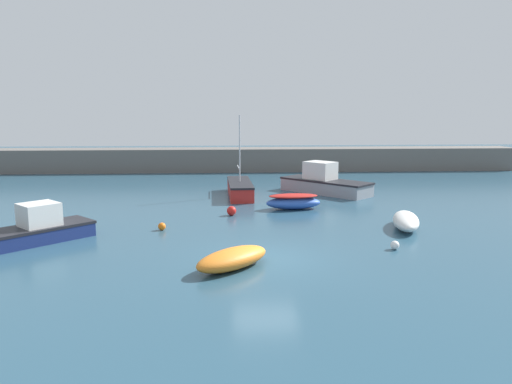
# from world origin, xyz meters

# --- Properties ---
(ground_plane) EXTENTS (120.00, 120.00, 0.20)m
(ground_plane) POSITION_xyz_m (0.00, 0.00, -0.10)
(ground_plane) COLOR #284C60
(harbor_breakwater) EXTENTS (50.87, 2.91, 2.09)m
(harbor_breakwater) POSITION_xyz_m (0.00, 27.69, 1.04)
(harbor_breakwater) COLOR #66605B
(harbor_breakwater) RESTS_ON ground_plane
(open_tender_yellow) EXTENTS (2.09, 3.62, 0.77)m
(open_tender_yellow) POSITION_xyz_m (7.10, 4.47, 0.38)
(open_tender_yellow) COLOR white
(open_tender_yellow) RESTS_ON ground_plane
(motorboat_grey_hull) EXTENTS (4.93, 4.83, 1.68)m
(motorboat_grey_hull) POSITION_xyz_m (-9.76, 2.99, 0.56)
(motorboat_grey_hull) COLOR navy
(motorboat_grey_hull) RESTS_ON ground_plane
(rowboat_with_red_cover) EXTENTS (3.21, 1.51, 0.88)m
(rowboat_with_red_cover) POSITION_xyz_m (2.35, 9.52, 0.44)
(rowboat_with_red_cover) COLOR #2D56B7
(rowboat_with_red_cover) RESTS_ON ground_plane
(rowboat_blue_near) EXTENTS (3.24, 3.17, 0.73)m
(rowboat_blue_near) POSITION_xyz_m (-1.29, -1.09, 0.37)
(rowboat_blue_near) COLOR orange
(rowboat_blue_near) RESTS_ON ground_plane
(cabin_cruiser_white) EXTENTS (5.91, 6.12, 2.12)m
(cabin_cruiser_white) POSITION_xyz_m (5.20, 14.94, 0.70)
(cabin_cruiser_white) COLOR gray
(cabin_cruiser_white) RESTS_ON ground_plane
(sailboat_twin_hulled) EXTENTS (1.63, 5.73, 5.30)m
(sailboat_twin_hulled) POSITION_xyz_m (-0.58, 14.06, 0.50)
(sailboat_twin_hulled) COLOR red
(sailboat_twin_hulled) RESTS_ON ground_plane
(mooring_buoy_white) EXTENTS (0.36, 0.36, 0.36)m
(mooring_buoy_white) POSITION_xyz_m (5.37, 0.96, 0.18)
(mooring_buoy_white) COLOR white
(mooring_buoy_white) RESTS_ON ground_plane
(mooring_buoy_red) EXTENTS (0.51, 0.51, 0.51)m
(mooring_buoy_red) POSITION_xyz_m (-1.21, 7.97, 0.25)
(mooring_buoy_red) COLOR red
(mooring_buoy_red) RESTS_ON ground_plane
(mooring_buoy_orange) EXTENTS (0.37, 0.37, 0.37)m
(mooring_buoy_orange) POSITION_xyz_m (-4.55, 4.86, 0.18)
(mooring_buoy_orange) COLOR orange
(mooring_buoy_orange) RESTS_ON ground_plane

